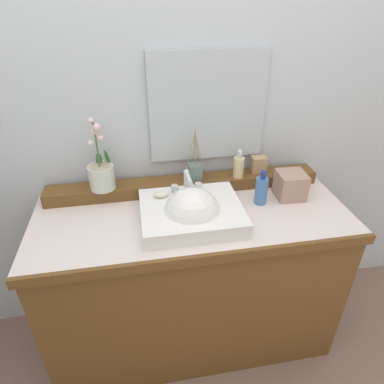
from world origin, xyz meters
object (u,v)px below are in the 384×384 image
(soap_bar, at_px, (161,194))
(reed_diffuser, at_px, (195,171))
(trinket_box, at_px, (259,164))
(lotion_bottle, at_px, (261,190))
(tissue_box, at_px, (290,185))
(potted_plant, at_px, (101,173))
(soap_dispenser, at_px, (239,166))
(sink_basin, at_px, (192,214))

(soap_bar, relative_size, reed_diffuser, 0.27)
(trinket_box, bearing_deg, soap_bar, -158.42)
(lotion_bottle, relative_size, tissue_box, 1.30)
(potted_plant, distance_m, soap_dispenser, 0.66)
(soap_bar, distance_m, soap_dispenser, 0.42)
(potted_plant, relative_size, reed_diffuser, 1.29)
(lotion_bottle, bearing_deg, tissue_box, 10.42)
(trinket_box, bearing_deg, lotion_bottle, -101.80)
(trinket_box, distance_m, tissue_box, 0.20)
(sink_basin, bearing_deg, soap_bar, 137.49)
(reed_diffuser, bearing_deg, tissue_box, -18.09)
(potted_plant, xyz_separation_m, lotion_bottle, (0.72, -0.17, -0.07))
(soap_dispenser, height_order, trinket_box, soap_dispenser)
(potted_plant, bearing_deg, lotion_bottle, -12.97)
(potted_plant, bearing_deg, trinket_box, 2.11)
(potted_plant, bearing_deg, soap_bar, -28.18)
(soap_bar, distance_m, tissue_box, 0.62)
(potted_plant, height_order, soap_dispenser, potted_plant)
(sink_basin, xyz_separation_m, reed_diffuser, (0.06, 0.26, 0.07))
(sink_basin, distance_m, soap_bar, 0.17)
(soap_dispenser, bearing_deg, tissue_box, -30.28)
(reed_diffuser, bearing_deg, sink_basin, -103.75)
(reed_diffuser, xyz_separation_m, trinket_box, (0.33, 0.02, -0.00))
(soap_bar, relative_size, lotion_bottle, 0.41)
(tissue_box, bearing_deg, soap_bar, -179.80)
(soap_bar, height_order, potted_plant, potted_plant)
(potted_plant, relative_size, trinket_box, 4.15)
(sink_basin, xyz_separation_m, potted_plant, (-0.38, 0.25, 0.11))
(potted_plant, relative_size, tissue_box, 2.59)
(reed_diffuser, bearing_deg, lotion_bottle, -31.59)
(potted_plant, relative_size, soap_dispenser, 2.38)
(sink_basin, xyz_separation_m, soap_bar, (-0.12, 0.11, 0.05))
(tissue_box, bearing_deg, soap_dispenser, 149.72)
(soap_bar, bearing_deg, potted_plant, 151.82)
(soap_dispenser, bearing_deg, trinket_box, 17.12)
(soap_dispenser, relative_size, tissue_box, 1.09)
(sink_basin, bearing_deg, reed_diffuser, 76.25)
(trinket_box, height_order, lotion_bottle, lotion_bottle)
(potted_plant, distance_m, reed_diffuser, 0.45)
(soap_dispenser, distance_m, lotion_bottle, 0.18)
(sink_basin, height_order, potted_plant, potted_plant)
(sink_basin, height_order, tissue_box, sink_basin)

